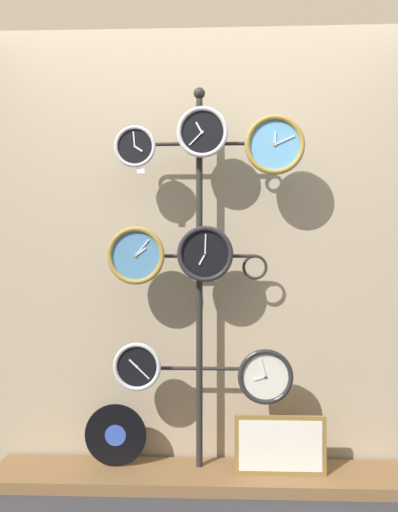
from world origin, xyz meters
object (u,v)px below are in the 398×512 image
Objects in this scene: clock_top_center at (202,132)px; clock_bottom_right at (265,376)px; clock_top_right at (275,145)px; clock_middle_left at (136,256)px; clock_top_left at (135,147)px; vinyl_record at (116,435)px; display_stand at (199,351)px; clock_middle_center at (205,254)px; picture_frame at (280,445)px; clock_bottom_left at (137,367)px.

clock_top_center is 1.32m from clock_bottom_right.
clock_middle_left is (-0.73, 0.01, -0.57)m from clock_top_right.
clock_top_right is at bearing 0.11° from clock_top_left.
clock_top_center is 1.68m from vinyl_record.
clock_top_left is at bearing -163.72° from display_stand.
clock_bottom_right is (0.31, -0.00, -0.64)m from clock_middle_center.
picture_frame is (0.03, 0.00, -1.56)m from clock_top_right.
vinyl_record is (-0.47, 0.06, -1.62)m from clock_top_center.
vinyl_record is (-0.45, -0.02, -0.45)m from display_stand.
picture_frame is at bearing 0.24° from clock_top_left.
clock_top_center is at bearing 153.57° from clock_middle_center.
clock_top_left is at bearing -178.98° from clock_bottom_right.
clock_top_right is at bearing -13.68° from display_stand.
display_stand is 0.53m from clock_middle_center.
clock_middle_left is (-0.35, -0.01, -0.65)m from clock_top_center.
clock_top_left is 0.76× the size of clock_bottom_right.
vinyl_record reaches higher than picture_frame.
clock_top_left is 0.72× the size of clock_middle_left.
clock_middle_center is (0.03, -0.09, 0.52)m from display_stand.
clock_bottom_left is (0.01, 0.01, -1.15)m from clock_top_left.
clock_top_center reaches higher than clock_bottom_right.
clock_top_left reaches higher than clock_middle_left.
clock_bottom_left is at bearing -178.90° from clock_middle_center.
clock_middle_center is 1.02× the size of clock_bottom_right.
clock_bottom_right is 0.86× the size of vinyl_record.
clock_middle_left is at bearing -27.77° from vinyl_record.
clock_top_right is 1.02× the size of clock_middle_left.
clock_middle_left is 1.21× the size of clock_bottom_left.
clock_bottom_right is at bearing 173.26° from picture_frame.
vinyl_record is (-0.85, 0.07, -1.54)m from clock_top_right.
clock_top_left reaches higher than clock_middle_center.
clock_middle_left is 0.58m from clock_bottom_left.
clock_top_left reaches higher than vinyl_record.
clock_top_left is 1.38m from clock_bottom_right.
picture_frame is (0.76, 0.00, -1.55)m from clock_top_left.
clock_top_right reaches higher than clock_top_left.
clock_top_left reaches higher than clock_bottom_left.
clock_middle_center reaches higher than clock_middle_left.
clock_middle_left is at bearing -178.89° from clock_top_center.
clock_top_left is 0.47× the size of picture_frame.
clock_top_right is (0.40, -0.10, 1.09)m from display_stand.
clock_bottom_left is 0.54× the size of picture_frame.
picture_frame is at bearing -0.74° from clock_middle_left.
display_stand is 7.77× the size of clock_top_center.
picture_frame is (0.42, -0.09, -0.47)m from display_stand.
clock_bottom_left reaches higher than clock_bottom_right.
display_stand reaches higher than clock_bottom_right.
clock_top_right is 1.56m from picture_frame.
clock_middle_left reaches higher than vinyl_record.
clock_top_left is 0.66× the size of vinyl_record.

